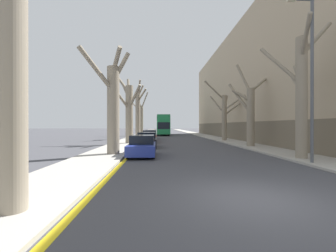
% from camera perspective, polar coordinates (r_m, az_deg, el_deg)
% --- Properties ---
extents(ground_plane, '(300.00, 300.00, 0.00)m').
position_cam_1_polar(ground_plane, '(7.07, 21.20, -16.87)').
color(ground_plane, '#424247').
extents(sidewalk_left, '(3.11, 120.00, 0.12)m').
position_cam_1_polar(sidewalk_left, '(56.34, -6.29, -1.90)').
color(sidewalk_left, '#A39E93').
rests_on(sidewalk_left, ground).
extents(sidewalk_right, '(3.11, 120.00, 0.12)m').
position_cam_1_polar(sidewalk_right, '(56.96, 6.75, -1.88)').
color(sidewalk_right, '#A39E93').
rests_on(sidewalk_right, ground).
extents(building_facade_right, '(10.08, 48.82, 15.95)m').
position_cam_1_polar(building_facade_right, '(38.01, 22.22, 9.05)').
color(building_facade_right, tan).
rests_on(building_facade_right, ground).
extents(kerb_line_stripe, '(0.24, 120.00, 0.01)m').
position_cam_1_polar(kerb_line_stripe, '(56.26, -4.53, -1.96)').
color(kerb_line_stripe, yellow).
rests_on(kerb_line_stripe, ground).
extents(street_tree_left_0, '(3.92, 2.27, 7.39)m').
position_cam_1_polar(street_tree_left_0, '(6.46, -35.81, 12.27)').
color(street_tree_left_0, gray).
rests_on(street_tree_left_0, ground).
extents(street_tree_left_1, '(2.97, 2.67, 7.18)m').
position_cam_1_polar(street_tree_left_1, '(15.92, -13.86, 5.11)').
color(street_tree_left_1, gray).
rests_on(street_tree_left_1, ground).
extents(street_tree_left_2, '(3.40, 3.54, 8.11)m').
position_cam_1_polar(street_tree_left_2, '(25.35, -9.91, 4.00)').
color(street_tree_left_2, gray).
rests_on(street_tree_left_2, ground).
extents(street_tree_left_3, '(1.82, 2.61, 8.82)m').
position_cam_1_polar(street_tree_left_3, '(35.11, -7.60, 3.23)').
color(street_tree_left_3, gray).
rests_on(street_tree_left_3, ground).
extents(street_tree_left_4, '(3.73, 3.21, 8.63)m').
position_cam_1_polar(street_tree_left_4, '(44.72, -6.81, 2.14)').
color(street_tree_left_4, gray).
rests_on(street_tree_left_4, ground).
extents(street_tree_right_0, '(3.59, 4.09, 8.24)m').
position_cam_1_polar(street_tree_right_0, '(15.80, 30.65, 7.52)').
color(street_tree_right_0, gray).
rests_on(street_tree_right_0, ground).
extents(street_tree_right_1, '(4.58, 2.53, 8.15)m').
position_cam_1_polar(street_tree_right_1, '(22.94, 20.05, 3.63)').
color(street_tree_right_1, gray).
rests_on(street_tree_right_1, ground).
extents(street_tree_right_2, '(5.28, 2.56, 7.86)m').
position_cam_1_polar(street_tree_right_2, '(30.33, 14.05, 2.86)').
color(street_tree_right_2, gray).
rests_on(street_tree_right_2, ground).
extents(double_decker_bus, '(2.62, 10.74, 4.20)m').
position_cam_1_polar(double_decker_bus, '(48.09, -1.25, 0.52)').
color(double_decker_bus, '#1E7F47').
rests_on(double_decker_bus, ground).
extents(parked_car_0, '(1.78, 4.01, 1.40)m').
position_cam_1_polar(parked_car_0, '(15.32, -6.57, -5.11)').
color(parked_car_0, navy).
rests_on(parked_car_0, ground).
extents(parked_car_1, '(1.87, 4.06, 1.42)m').
position_cam_1_polar(parked_car_1, '(21.40, -5.41, -3.60)').
color(parked_car_1, black).
rests_on(parked_car_1, ground).
extents(parked_car_2, '(1.74, 4.07, 1.46)m').
position_cam_1_polar(parked_car_2, '(27.75, -4.74, -2.71)').
color(parked_car_2, maroon).
rests_on(parked_car_2, ground).
extents(parked_car_3, '(1.74, 4.51, 1.41)m').
position_cam_1_polar(parked_car_3, '(34.28, -4.31, -2.20)').
color(parked_car_3, '#9EA3AD').
rests_on(parked_car_3, ground).
extents(lamp_post, '(1.40, 0.20, 8.81)m').
position_cam_1_polar(lamp_post, '(14.21, 32.44, 11.50)').
color(lamp_post, '#4C4F54').
rests_on(lamp_post, ground).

